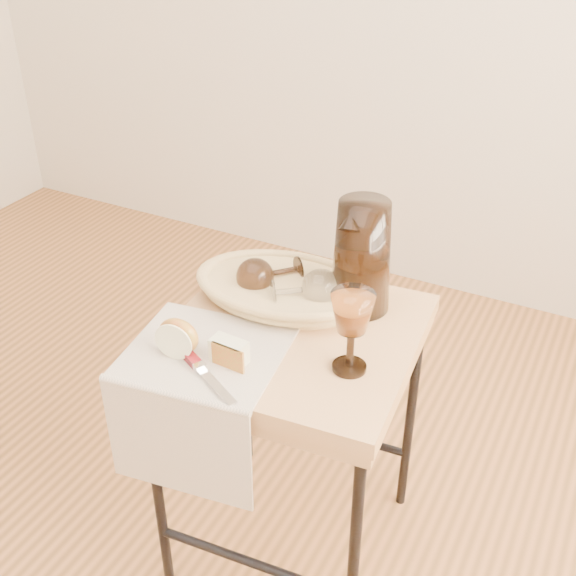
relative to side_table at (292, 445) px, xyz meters
The scene contains 10 objects.
side_table is the anchor object (origin of this frame).
tea_towel 0.39m from the side_table, 128.82° to the right, with size 0.31×0.28×0.01m, color beige.
bread_basket 0.38m from the side_table, 126.47° to the left, with size 0.36×0.25×0.05m, color tan, non-canonical shape.
goblet_lying_a 0.42m from the side_table, 132.55° to the left, with size 0.14×0.09×0.09m, color #442C1E, non-canonical shape.
goblet_lying_b 0.40m from the side_table, 103.62° to the left, with size 0.14×0.09×0.09m, color white, non-canonical shape.
pitcher 0.49m from the side_table, 60.66° to the left, with size 0.17×0.25×0.30m, color black, non-canonical shape.
wine_goblet 0.45m from the side_table, 21.49° to the right, with size 0.09×0.09×0.18m, color white, non-canonical shape.
apple_half 0.45m from the side_table, 133.36° to the right, with size 0.09×0.05×0.08m, color #AE2D1A.
apple_wedge 0.40m from the side_table, 111.34° to the right, with size 0.07×0.04×0.05m, color #F8F4C3.
table_knife 0.42m from the side_table, 112.88° to the right, with size 0.22×0.02×0.02m, color silver, non-canonical shape.
Camera 1 is at (0.93, -0.72, 1.56)m, focal length 45.18 mm.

